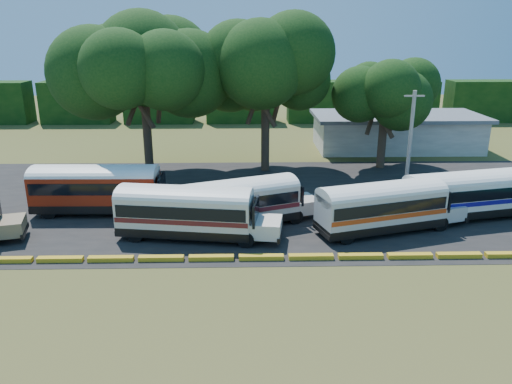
{
  "coord_description": "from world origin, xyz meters",
  "views": [
    {
      "loc": [
        0.55,
        -26.24,
        13.21
      ],
      "look_at": [
        1.3,
        6.0,
        2.66
      ],
      "focal_mm": 35.0,
      "sensor_mm": 36.0,
      "label": 1
    }
  ],
  "objects_px": {
    "bus_red": "(99,186)",
    "bus_white_red": "(384,205)",
    "bus_cream_west": "(189,209)",
    "tree_west": "(142,59)"
  },
  "relations": [
    {
      "from": "bus_red",
      "to": "bus_white_red",
      "type": "relative_size",
      "value": 1.04
    },
    {
      "from": "bus_cream_west",
      "to": "bus_white_red",
      "type": "xyz_separation_m",
      "value": [
        13.05,
        0.73,
        -0.03
      ]
    },
    {
      "from": "tree_west",
      "to": "bus_white_red",
      "type": "bearing_deg",
      "value": -37.63
    },
    {
      "from": "bus_red",
      "to": "tree_west",
      "type": "distance_m",
      "value": 13.3
    },
    {
      "from": "bus_red",
      "to": "tree_west",
      "type": "height_order",
      "value": "tree_west"
    },
    {
      "from": "bus_white_red",
      "to": "tree_west",
      "type": "bearing_deg",
      "value": 125.87
    },
    {
      "from": "tree_west",
      "to": "bus_cream_west",
      "type": "bearing_deg",
      "value": -70.44
    },
    {
      "from": "bus_red",
      "to": "tree_west",
      "type": "xyz_separation_m",
      "value": [
        1.84,
        9.99,
        8.58
      ]
    },
    {
      "from": "bus_cream_west",
      "to": "bus_white_red",
      "type": "distance_m",
      "value": 13.07
    },
    {
      "from": "bus_red",
      "to": "bus_cream_west",
      "type": "xyz_separation_m",
      "value": [
        7.12,
        -4.86,
        -0.13
      ]
    }
  ]
}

